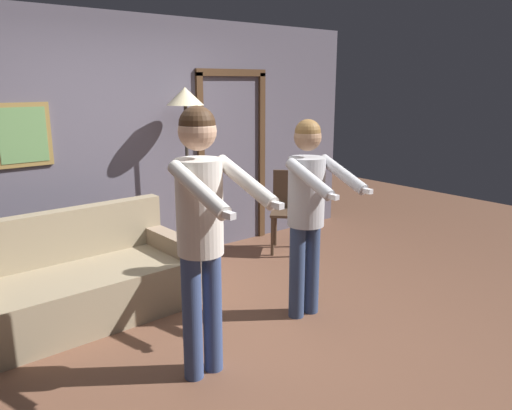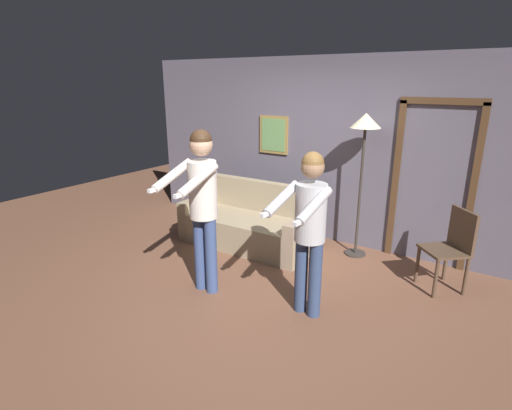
{
  "view_description": "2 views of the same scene",
  "coord_description": "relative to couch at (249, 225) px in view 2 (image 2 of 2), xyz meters",
  "views": [
    {
      "loc": [
        -2.12,
        -2.83,
        1.94
      ],
      "look_at": [
        0.11,
        -0.12,
        1.07
      ],
      "focal_mm": 35.0,
      "sensor_mm": 36.0,
      "label": 1
    },
    {
      "loc": [
        2.25,
        -3.31,
        2.27
      ],
      "look_at": [
        0.09,
        -0.08,
        1.05
      ],
      "focal_mm": 28.0,
      "sensor_mm": 36.0,
      "label": 2
    }
  ],
  "objects": [
    {
      "name": "person_standing_left",
      "position": [
        0.36,
        -1.39,
        0.83
      ],
      "size": [
        0.43,
        0.73,
        1.8
      ],
      "color": "#364876",
      "rests_on": "ground_plane"
    },
    {
      "name": "dining_chair_distant",
      "position": [
        2.61,
        0.18,
        0.25
      ],
      "size": [
        0.59,
        0.59,
        0.93
      ],
      "color": "#4C3828",
      "rests_on": "ground_plane"
    },
    {
      "name": "couch",
      "position": [
        0.0,
        0.0,
        0.0
      ],
      "size": [
        1.92,
        0.89,
        0.87
      ],
      "color": "gray",
      "rests_on": "ground_plane"
    },
    {
      "name": "person_standing_right",
      "position": [
        1.51,
        -1.18,
        0.72
      ],
      "size": [
        0.47,
        0.7,
        1.66
      ],
      "color": "navy",
      "rests_on": "ground_plane"
    },
    {
      "name": "ground_plane",
      "position": [
        0.82,
        -1.11,
        -0.28
      ],
      "size": [
        12.0,
        12.0,
        0.0
      ],
      "primitive_type": "plane",
      "color": "brown"
    },
    {
      "name": "back_wall_assembly",
      "position": [
        0.83,
        0.83,
        1.02
      ],
      "size": [
        6.4,
        0.1,
        2.6
      ],
      "color": "#595462",
      "rests_on": "ground_plane"
    },
    {
      "name": "torchiere_lamp",
      "position": [
        1.42,
        0.5,
        1.34
      ],
      "size": [
        0.38,
        0.38,
        1.89
      ],
      "color": "#332D28",
      "rests_on": "ground_plane"
    }
  ]
}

